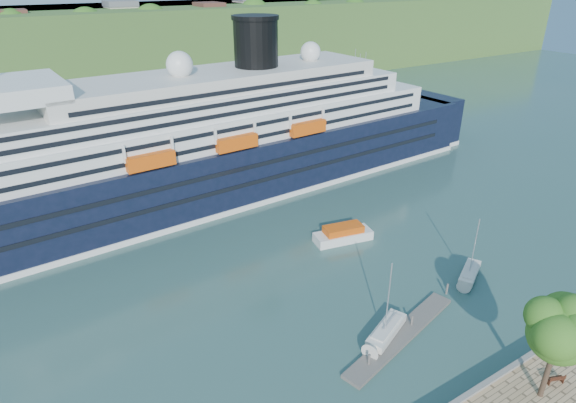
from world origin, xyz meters
The scene contains 10 objects.
ground centered at (0.00, 0.00, 0.00)m, with size 400.00×400.00×0.00m, color #305651.
far_hillside centered at (0.00, 145.00, 12.00)m, with size 400.00×50.00×24.00m, color #355D25.
quay_coping centered at (0.00, -0.20, 1.15)m, with size 220.00×0.50×0.30m, color slate.
cruise_ship centered at (-5.29, 51.68, 13.93)m, with size 124.08×18.07×27.86m, color black, non-canonical shape.
park_bench centered at (6.53, -3.27, 1.53)m, with size 1.65×0.68×1.06m, color #431F13, non-canonical shape.
promenade_tree centered at (4.19, -3.43, 6.44)m, with size 6.57×6.57×10.89m, color #2B5F19, non-canonical shape.
floating_pontoon centered at (0.21, 9.07, 0.19)m, with size 17.40×2.13×0.39m, color #68625C, non-canonical shape.
sailboat_white_near centered at (-1.22, 9.83, 4.40)m, with size 6.82×1.89×8.81m, color silver, non-canonical shape.
sailboat_white_far centered at (14.60, 12.28, 4.00)m, with size 6.19×1.72×7.99m, color silver, non-canonical shape.
tender_launch centered at (7.28, 27.76, 1.13)m, with size 8.21×2.81×2.27m, color #DB500C, non-canonical shape.
Camera 1 is at (-30.13, -17.24, 33.83)m, focal length 30.00 mm.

